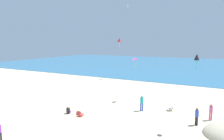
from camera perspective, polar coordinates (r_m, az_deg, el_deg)
name	(u,v)px	position (r m, az deg, el deg)	size (l,w,h in m)	color
ground_plane	(125,114)	(19.64, 3.83, -12.73)	(120.00, 120.00, 0.00)	beige
ocean_water	(186,65)	(64.14, 20.60, 1.28)	(120.00, 60.00, 0.05)	teal
beach_chair_mid_beach	(170,108)	(21.43, 16.58, -10.49)	(0.82, 0.81, 0.60)	white
beach_chair_far_left	(80,114)	(19.28, -9.34, -12.43)	(0.62, 0.72, 0.55)	#D13D3D
person_0	(211,111)	(20.00, 26.73, -10.55)	(0.41, 0.41, 1.52)	#D8599E
person_2	(142,102)	(20.48, 8.62, -9.11)	(0.45, 0.45, 1.65)	blue
person_4	(197,115)	(18.38, 23.35, -11.98)	(0.42, 0.42, 1.51)	black
person_8	(68,111)	(20.23, -12.53, -11.42)	(0.50, 0.68, 0.77)	black
kite_black	(197,57)	(16.04, 23.37, 3.45)	(0.48, 0.50, 1.16)	black
kite_lime	(128,7)	(35.22, 4.52, 17.72)	(0.31, 0.55, 1.65)	#99DB33
kite_red	(119,40)	(37.20, 2.14, 8.75)	(1.07, 1.03, 1.88)	red
kite_magenta	(134,59)	(23.23, 6.48, 3.25)	(0.71, 0.78, 1.34)	#DB3DA8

